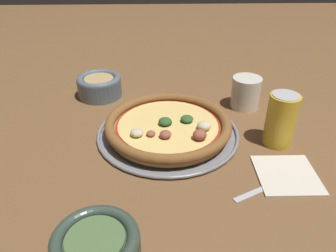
% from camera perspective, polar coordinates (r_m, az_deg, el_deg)
% --- Properties ---
extents(ground_plane, '(3.00, 3.00, 0.00)m').
position_cam_1_polar(ground_plane, '(0.79, 0.00, -1.44)').
color(ground_plane, brown).
extents(pizza_tray, '(0.34, 0.34, 0.01)m').
position_cam_1_polar(pizza_tray, '(0.79, 0.00, -1.16)').
color(pizza_tray, gray).
rests_on(pizza_tray, ground_plane).
extents(pizza, '(0.30, 0.30, 0.04)m').
position_cam_1_polar(pizza, '(0.78, 0.05, 0.11)').
color(pizza, tan).
rests_on(pizza, pizza_tray).
extents(bowl_near, '(0.13, 0.13, 0.06)m').
position_cam_1_polar(bowl_near, '(0.98, -11.85, 6.97)').
color(bowl_near, slate).
rests_on(bowl_near, ground_plane).
extents(bowl_far, '(0.13, 0.13, 0.06)m').
position_cam_1_polar(bowl_far, '(0.52, -12.35, -20.05)').
color(bowl_far, '#334238').
rests_on(bowl_far, ground_plane).
extents(drinking_cup, '(0.08, 0.08, 0.09)m').
position_cam_1_polar(drinking_cup, '(0.92, 13.38, 5.68)').
color(drinking_cup, silver).
rests_on(drinking_cup, ground_plane).
extents(napkin, '(0.13, 0.12, 0.01)m').
position_cam_1_polar(napkin, '(0.71, 20.00, -7.85)').
color(napkin, beige).
rests_on(napkin, ground_plane).
extents(fork, '(0.09, 0.16, 0.00)m').
position_cam_1_polar(fork, '(0.68, 17.93, -9.58)').
color(fork, '#B7B7BC').
rests_on(fork, ground_plane).
extents(beverage_can, '(0.07, 0.07, 0.12)m').
position_cam_1_polar(beverage_can, '(0.77, 19.05, 1.03)').
color(beverage_can, gold).
rests_on(beverage_can, ground_plane).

